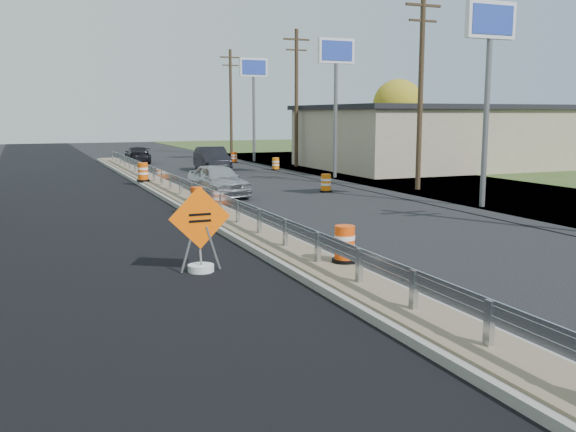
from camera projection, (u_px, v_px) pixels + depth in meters
name	position (u px, v px, depth m)	size (l,w,h in m)	color
ground	(260.00, 241.00, 18.76)	(140.00, 140.00, 0.00)	black
milled_overlay	(75.00, 204.00, 26.21)	(7.20, 120.00, 0.01)	black
median	(192.00, 202.00, 26.04)	(1.60, 55.00, 0.23)	gray
guardrail	(186.00, 185.00, 26.85)	(0.10, 46.15, 0.72)	silver
retail_building_near	(444.00, 136.00, 44.61)	(18.50, 12.50, 4.27)	tan
pylon_sign_south	(490.00, 40.00, 24.46)	(2.20, 0.30, 7.90)	slate
pylon_sign_mid	(336.00, 64.00, 36.31)	(2.20, 0.30, 7.90)	slate
pylon_sign_north	(254.00, 77.00, 49.08)	(2.20, 0.30, 7.90)	slate
utility_pole_smid	(421.00, 87.00, 30.55)	(1.90, 0.26, 9.40)	#473523
utility_pole_nmid	(296.00, 96.00, 44.23)	(1.90, 0.26, 9.40)	#473523
utility_pole_north	(231.00, 100.00, 57.91)	(1.90, 0.26, 9.40)	#473523
tree_far_yellow	(398.00, 105.00, 58.91)	(4.62, 4.62, 6.86)	#473523
caution_sign	(201.00, 250.00, 14.93)	(1.47, 0.61, 2.03)	white
barrel_median_near	(345.00, 245.00, 14.95)	(0.59, 0.59, 0.86)	black
barrel_median_mid	(197.00, 198.00, 23.41)	(0.55, 0.55, 0.80)	black
barrel_median_far	(143.00, 172.00, 33.08)	(0.66, 0.66, 0.96)	black
barrel_shoulder_near	(326.00, 183.00, 30.44)	(0.59, 0.59, 0.86)	black
barrel_shoulder_mid	(276.00, 164.00, 42.34)	(0.57, 0.57, 0.83)	black
barrel_shoulder_far	(234.00, 158.00, 48.90)	(0.56, 0.56, 0.82)	black
car_silver	(218.00, 180.00, 28.83)	(1.71, 4.26, 1.45)	#B6B7BC
car_dark_mid	(212.00, 159.00, 41.37)	(1.68, 4.81, 1.59)	black
car_dark_far	(138.00, 155.00, 48.64)	(1.76, 4.33, 1.26)	black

